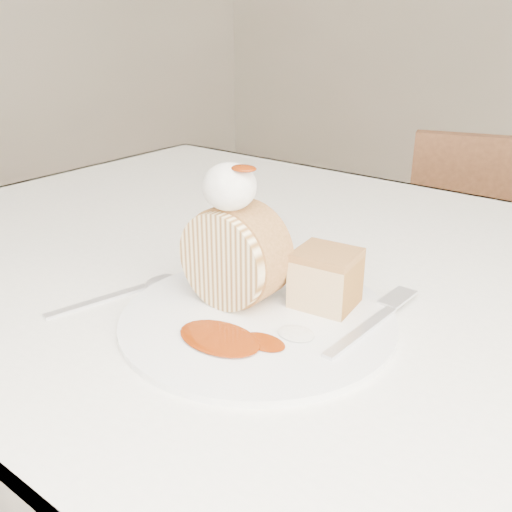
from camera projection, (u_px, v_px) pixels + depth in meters
The scene contains 10 objects.
table at pixel (327, 332), 0.76m from camera, with size 1.40×0.90×0.75m.
chair_far at pixel (490, 280), 1.35m from camera, with size 0.49×0.49×0.83m.
plate at pixel (258, 319), 0.60m from camera, with size 0.29×0.29×0.01m, color white.
roulade_slice at pixel (235, 255), 0.61m from camera, with size 0.11×0.11×0.06m, color #FFE9B1.
cake_chunk at pixel (326, 282), 0.62m from camera, with size 0.06×0.06×0.05m, color #A86C3F.
whipped_cream at pixel (230, 187), 0.58m from camera, with size 0.06×0.06×0.05m, color white.
caramel_drizzle at pixel (243, 162), 0.56m from camera, with size 0.03×0.02×0.01m, color maroon.
caramel_pool at pixel (219, 338), 0.56m from camera, with size 0.09×0.06×0.00m, color maroon, non-canonical shape.
fork at pixel (361, 331), 0.57m from camera, with size 0.02×0.17×0.00m, color silver.
spoon at pixel (98, 301), 0.65m from camera, with size 0.02×0.15×0.00m, color silver.
Camera 1 is at (0.33, -0.38, 1.05)m, focal length 40.00 mm.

